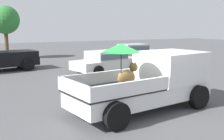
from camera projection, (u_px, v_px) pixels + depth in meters
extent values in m
plane|color=#4C4C4F|center=(141.00, 110.00, 9.24)|extent=(80.00, 80.00, 0.00)
cylinder|color=black|center=(158.00, 87.00, 10.96)|extent=(0.83, 0.40, 0.80)
cylinder|color=black|center=(199.00, 97.00, 9.38)|extent=(0.83, 0.40, 0.80)
cylinder|color=black|center=(81.00, 100.00, 8.97)|extent=(0.83, 0.40, 0.80)
cylinder|color=black|center=(116.00, 116.00, 7.39)|extent=(0.83, 0.40, 0.80)
cube|color=white|center=(141.00, 94.00, 9.15)|extent=(5.21, 2.53, 0.50)
cube|color=white|center=(171.00, 67.00, 9.82)|extent=(2.36, 2.15, 1.08)
cube|color=#4C606B|center=(190.00, 59.00, 10.35)|extent=(0.32, 1.71, 0.64)
cube|color=black|center=(113.00, 90.00, 8.45)|extent=(3.04, 2.24, 0.06)
cube|color=white|center=(97.00, 78.00, 9.16)|extent=(2.78, 0.52, 0.40)
cube|color=white|center=(132.00, 88.00, 7.67)|extent=(2.78, 0.52, 0.40)
cube|color=white|center=(74.00, 88.00, 7.65)|extent=(0.37, 1.83, 0.40)
ellipsoid|color=olive|center=(126.00, 78.00, 8.89)|extent=(0.72, 0.42, 0.52)
sphere|color=olive|center=(134.00, 67.00, 9.01)|extent=(0.32, 0.32, 0.28)
cone|color=olive|center=(132.00, 63.00, 9.05)|extent=(0.10, 0.10, 0.12)
cone|color=olive|center=(135.00, 63.00, 8.92)|extent=(0.10, 0.10, 0.12)
cylinder|color=black|center=(121.00, 69.00, 8.69)|extent=(0.03, 0.03, 1.15)
cone|color=#19722D|center=(121.00, 48.00, 8.58)|extent=(1.40, 1.40, 0.28)
cylinder|color=black|center=(28.00, 65.00, 17.28)|extent=(0.80, 0.40, 0.76)
cylinder|color=black|center=(18.00, 62.00, 18.78)|extent=(0.80, 0.40, 0.76)
cube|color=black|center=(13.00, 54.00, 17.57)|extent=(2.99, 2.27, 0.40)
cylinder|color=black|center=(115.00, 64.00, 18.04)|extent=(0.69, 0.36, 0.66)
cylinder|color=black|center=(134.00, 67.00, 16.71)|extent=(0.69, 0.36, 0.66)
cylinder|color=black|center=(81.00, 68.00, 16.34)|extent=(0.69, 0.36, 0.66)
cylinder|color=black|center=(98.00, 71.00, 15.00)|extent=(0.69, 0.36, 0.66)
cube|color=silver|center=(107.00, 64.00, 16.49)|extent=(4.59, 2.69, 0.52)
cube|color=silver|center=(106.00, 56.00, 16.35)|extent=(2.41, 2.04, 0.56)
cube|color=#4C606B|center=(106.00, 56.00, 16.35)|extent=(2.37, 2.10, 0.32)
cylinder|color=black|center=(124.00, 58.00, 20.97)|extent=(0.67, 0.26, 0.66)
cylinder|color=black|center=(112.00, 56.00, 22.48)|extent=(0.67, 0.26, 0.66)
cylinder|color=black|center=(152.00, 56.00, 22.30)|extent=(0.67, 0.26, 0.66)
cylinder|color=black|center=(139.00, 55.00, 23.81)|extent=(0.67, 0.26, 0.66)
cube|color=#ADB2B7|center=(132.00, 54.00, 22.35)|extent=(4.40, 2.02, 0.52)
cube|color=#ADB2B7|center=(133.00, 48.00, 22.32)|extent=(2.19, 1.72, 0.56)
cube|color=#4C606B|center=(133.00, 48.00, 22.32)|extent=(2.14, 1.80, 0.32)
cylinder|color=brown|center=(7.00, 44.00, 23.43)|extent=(0.32, 0.32, 2.46)
sphere|color=#2D7A33|center=(5.00, 20.00, 23.10)|extent=(2.40, 2.40, 2.40)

